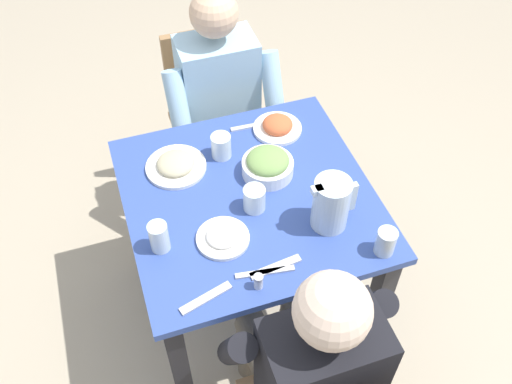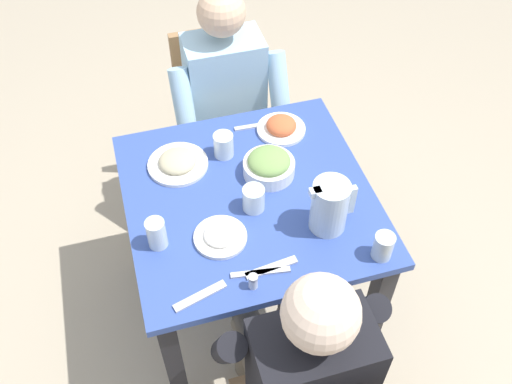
# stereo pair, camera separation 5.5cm
# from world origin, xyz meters

# --- Properties ---
(ground_plane) EXTENTS (8.00, 8.00, 0.00)m
(ground_plane) POSITION_xyz_m (0.00, 0.00, 0.00)
(ground_plane) COLOR tan
(dining_table) EXTENTS (0.84, 0.84, 0.75)m
(dining_table) POSITION_xyz_m (0.00, 0.00, 0.61)
(dining_table) COLOR #334C99
(dining_table) RESTS_ON ground_plane
(chair_far) EXTENTS (0.40, 0.40, 0.85)m
(chair_far) POSITION_xyz_m (0.08, 0.77, 0.48)
(chair_far) COLOR #997047
(chair_far) RESTS_ON ground_plane
(diner_near) EXTENTS (0.48, 0.53, 1.15)m
(diner_near) POSITION_xyz_m (-0.01, -0.56, 0.62)
(diner_near) COLOR black
(diner_near) RESTS_ON ground_plane
(diner_far) EXTENTS (0.48, 0.53, 1.15)m
(diner_far) POSITION_xyz_m (0.08, 0.56, 0.62)
(diner_far) COLOR #9EC6E0
(diner_far) RESTS_ON ground_plane
(water_pitcher) EXTENTS (0.16, 0.12, 0.19)m
(water_pitcher) POSITION_xyz_m (0.21, -0.20, 0.84)
(water_pitcher) COLOR silver
(water_pitcher) RESTS_ON dining_table
(salad_bowl) EXTENTS (0.18, 0.18, 0.09)m
(salad_bowl) POSITION_xyz_m (0.10, 0.08, 0.79)
(salad_bowl) COLOR white
(salad_bowl) RESTS_ON dining_table
(plate_beans) EXTENTS (0.22, 0.22, 0.05)m
(plate_beans) POSITION_xyz_m (-0.21, 0.21, 0.76)
(plate_beans) COLOR white
(plate_beans) RESTS_ON dining_table
(plate_yoghurt) EXTENTS (0.17, 0.17, 0.04)m
(plate_yoghurt) POSITION_xyz_m (-0.14, -0.15, 0.76)
(plate_yoghurt) COLOR white
(plate_yoghurt) RESTS_ON dining_table
(plate_rice_curry) EXTENTS (0.19, 0.19, 0.06)m
(plate_rice_curry) POSITION_xyz_m (0.21, 0.28, 0.77)
(plate_rice_curry) COLOR white
(plate_rice_curry) RESTS_ON dining_table
(water_glass_near_right) EXTENTS (0.07, 0.07, 0.09)m
(water_glass_near_right) POSITION_xyz_m (-0.00, -0.06, 0.79)
(water_glass_near_right) COLOR silver
(water_glass_near_right) RESTS_ON dining_table
(water_glass_by_pitcher) EXTENTS (0.07, 0.07, 0.09)m
(water_glass_by_pitcher) POSITION_xyz_m (-0.03, 0.22, 0.79)
(water_glass_by_pitcher) COLOR silver
(water_glass_by_pitcher) RESTS_ON dining_table
(water_glass_near_left) EXTENTS (0.06, 0.06, 0.09)m
(water_glass_near_left) POSITION_xyz_m (0.33, -0.36, 0.79)
(water_glass_near_left) COLOR silver
(water_glass_near_left) RESTS_ON dining_table
(water_glass_far_right) EXTENTS (0.06, 0.06, 0.11)m
(water_glass_far_right) POSITION_xyz_m (-0.33, -0.12, 0.80)
(water_glass_far_right) COLOR silver
(water_glass_far_right) RESTS_ON dining_table
(salt_shaker) EXTENTS (0.03, 0.03, 0.05)m
(salt_shaker) POSITION_xyz_m (-0.09, -0.36, 0.77)
(salt_shaker) COLOR white
(salt_shaker) RESTS_ON dining_table
(fork_near) EXTENTS (0.17, 0.05, 0.01)m
(fork_near) POSITION_xyz_m (-0.01, -0.31, 0.75)
(fork_near) COLOR silver
(fork_near) RESTS_ON dining_table
(knife_near) EXTENTS (0.19, 0.03, 0.01)m
(knife_near) POSITION_xyz_m (0.13, 0.33, 0.75)
(knife_near) COLOR silver
(knife_near) RESTS_ON dining_table
(fork_far) EXTENTS (0.17, 0.07, 0.01)m
(fork_far) POSITION_xyz_m (-0.25, -0.35, 0.75)
(fork_far) COLOR silver
(fork_far) RESTS_ON dining_table
(knife_far) EXTENTS (0.19, 0.04, 0.01)m
(knife_far) POSITION_xyz_m (-0.05, -0.32, 0.75)
(knife_far) COLOR silver
(knife_far) RESTS_ON dining_table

